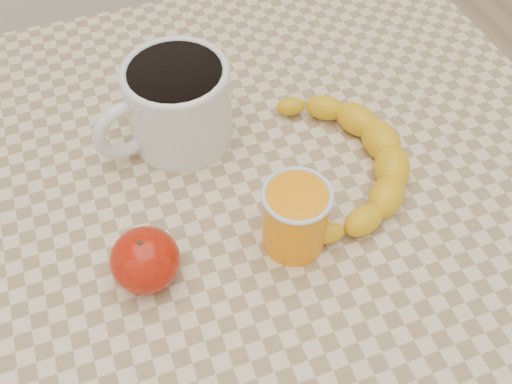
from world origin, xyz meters
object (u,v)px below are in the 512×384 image
object	(u,v)px
table	(256,246)
apple	(145,260)
banana	(343,161)
orange_juice_glass	(295,217)
coffee_mug	(176,102)

from	to	relation	value
table	apple	size ratio (longest dim) A/B	9.75
table	banana	distance (m)	0.15
orange_juice_glass	banana	bearing A→B (deg)	37.49
banana	table	bearing A→B (deg)	-155.29
apple	orange_juice_glass	bearing A→B (deg)	-3.89
apple	coffee_mug	bearing A→B (deg)	65.10
coffee_mug	banana	bearing A→B (deg)	-37.35
coffee_mug	banana	world-z (taller)	coffee_mug
coffee_mug	orange_juice_glass	bearing A→B (deg)	-69.31
table	apple	world-z (taller)	apple
coffee_mug	apple	bearing A→B (deg)	-114.90
orange_juice_glass	banana	distance (m)	0.11
orange_juice_glass	banana	xyz separation A→B (m)	(0.08, 0.06, -0.02)
banana	orange_juice_glass	bearing A→B (deg)	-121.73
table	banana	world-z (taller)	banana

